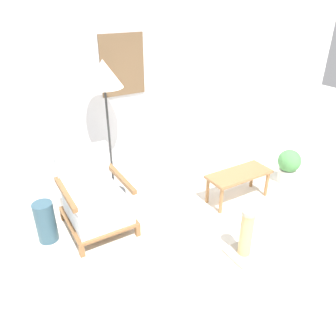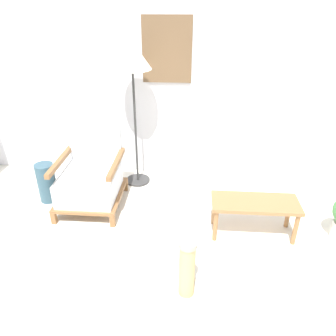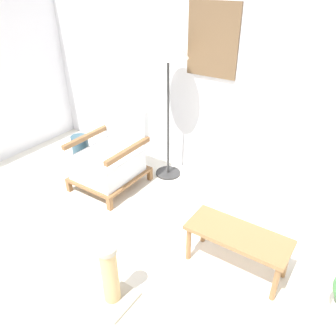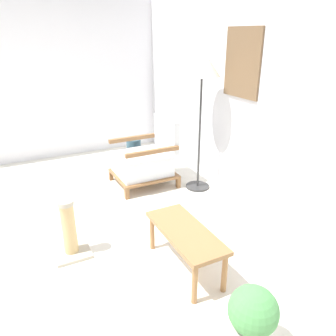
# 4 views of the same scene
# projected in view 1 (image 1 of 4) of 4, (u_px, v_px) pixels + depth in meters

# --- Properties ---
(ground_plane) EXTENTS (14.00, 14.00, 0.00)m
(ground_plane) POSITION_uv_depth(u_px,v_px,m) (234.00, 284.00, 2.94)
(ground_plane) COLOR silver
(wall_back) EXTENTS (8.00, 0.09, 2.70)m
(wall_back) POSITION_uv_depth(u_px,v_px,m) (121.00, 81.00, 4.04)
(wall_back) COLOR silver
(wall_back) RESTS_ON ground_plane
(armchair) EXTENTS (0.66, 0.75, 0.85)m
(armchair) POSITION_uv_depth(u_px,v_px,m) (95.00, 201.00, 3.54)
(armchair) COLOR brown
(armchair) RESTS_ON ground_plane
(floor_lamp) EXTENTS (0.42, 0.42, 1.69)m
(floor_lamp) POSITION_uv_depth(u_px,v_px,m) (104.00, 80.00, 3.60)
(floor_lamp) COLOR #2D2D2D
(floor_lamp) RESTS_ON ground_plane
(coffee_table) EXTENTS (0.82, 0.34, 0.37)m
(coffee_table) POSITION_uv_depth(u_px,v_px,m) (239.00, 177.00, 4.02)
(coffee_table) COLOR olive
(coffee_table) RESTS_ON ground_plane
(vase) EXTENTS (0.21, 0.21, 0.45)m
(vase) POSITION_uv_depth(u_px,v_px,m) (46.00, 222.00, 3.38)
(vase) COLOR #2D4C5B
(vase) RESTS_ON ground_plane
(potted_plant) EXTENTS (0.30, 0.30, 0.48)m
(potted_plant) POSITION_uv_depth(u_px,v_px,m) (289.00, 165.00, 4.41)
(potted_plant) COLOR beige
(potted_plant) RESTS_ON ground_plane
(scratching_post) EXTENTS (0.31, 0.31, 0.54)m
(scratching_post) POSITION_uv_depth(u_px,v_px,m) (246.00, 238.00, 3.17)
(scratching_post) COLOR #B2A893
(scratching_post) RESTS_ON ground_plane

